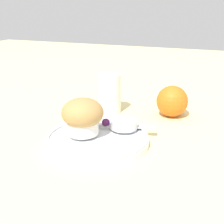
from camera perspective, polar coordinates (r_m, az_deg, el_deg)
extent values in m
plane|color=beige|center=(0.64, -1.35, -6.22)|extent=(3.00, 3.00, 0.00)
cylinder|color=white|center=(0.65, -2.63, -5.17)|extent=(0.21, 0.21, 0.01)
torus|color=white|center=(0.64, -2.65, -4.36)|extent=(0.21, 0.21, 0.01)
cylinder|color=silver|center=(0.64, -5.41, -2.40)|extent=(0.06, 0.06, 0.04)
ellipsoid|color=#A87F47|center=(0.63, -5.49, -0.18)|extent=(0.09, 0.09, 0.06)
cylinder|color=silver|center=(0.67, 2.22, -2.24)|extent=(0.06, 0.06, 0.02)
cylinder|color=silver|center=(0.67, 2.22, -1.70)|extent=(0.05, 0.05, 0.00)
sphere|color=#4C194C|center=(0.68, -1.13, -1.92)|extent=(0.02, 0.02, 0.02)
sphere|color=#4C194C|center=(0.67, 0.18, -2.12)|extent=(0.02, 0.02, 0.02)
cube|color=#B7B7BC|center=(0.68, 0.83, -2.52)|extent=(0.17, 0.06, 0.00)
sphere|color=orange|center=(0.80, 10.94, 1.95)|extent=(0.08, 0.08, 0.08)
cylinder|color=silver|center=(0.82, -0.48, 3.47)|extent=(0.06, 0.06, 0.10)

